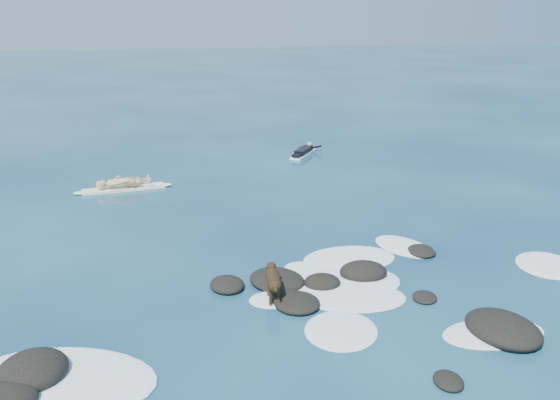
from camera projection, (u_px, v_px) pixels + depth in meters
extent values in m
plane|color=#0A2642|center=(315.00, 284.00, 15.15)|extent=(160.00, 160.00, 0.00)
ellipsoid|color=black|center=(425.00, 297.00, 14.40)|extent=(0.78, 0.86, 0.15)
ellipsoid|color=black|center=(288.00, 299.00, 14.23)|extent=(0.90, 1.10, 0.31)
ellipsoid|color=black|center=(297.00, 303.00, 14.05)|extent=(1.26, 1.33, 0.30)
ellipsoid|color=black|center=(503.00, 329.00, 12.83)|extent=(1.76, 2.02, 0.50)
ellipsoid|color=black|center=(448.00, 381.00, 11.21)|extent=(0.59, 0.72, 0.20)
ellipsoid|color=black|center=(422.00, 252.00, 16.92)|extent=(0.88, 0.87, 0.22)
ellipsoid|color=black|center=(277.00, 280.00, 15.18)|extent=(1.80, 1.89, 0.34)
ellipsoid|color=black|center=(363.00, 272.00, 15.52)|extent=(1.26, 1.04, 0.51)
ellipsoid|color=black|center=(32.00, 371.00, 11.35)|extent=(1.65, 1.72, 0.57)
ellipsoid|color=black|center=(322.00, 283.00, 15.01)|extent=(0.99, 0.91, 0.39)
ellipsoid|color=black|center=(421.00, 250.00, 17.08)|extent=(0.75, 0.72, 0.24)
ellipsoid|color=black|center=(227.00, 285.00, 14.95)|extent=(0.93, 1.07, 0.30)
ellipsoid|color=white|center=(59.00, 381.00, 11.28)|extent=(4.16, 3.26, 0.12)
ellipsoid|color=white|center=(338.00, 287.00, 15.00)|extent=(3.67, 2.71, 0.12)
ellipsoid|color=white|center=(493.00, 333.00, 12.89)|extent=(2.29, 1.36, 0.12)
ellipsoid|color=white|center=(312.00, 277.00, 15.53)|extent=(1.74, 2.29, 0.12)
ellipsoid|color=white|center=(404.00, 246.00, 17.45)|extent=(1.85, 2.26, 0.12)
ellipsoid|color=white|center=(349.00, 259.00, 16.62)|extent=(2.69, 1.98, 0.12)
ellipsoid|color=white|center=(341.00, 330.00, 13.00)|extent=(2.05, 2.17, 0.12)
ellipsoid|color=white|center=(548.00, 265.00, 16.21)|extent=(2.10, 2.25, 0.12)
ellipsoid|color=white|center=(352.00, 297.00, 14.49)|extent=(2.85, 2.16, 0.12)
ellipsoid|color=white|center=(273.00, 300.00, 14.34)|extent=(1.10, 0.90, 0.12)
cube|color=#FCF8CA|center=(124.00, 189.00, 22.65)|extent=(2.98, 1.03, 0.10)
ellipsoid|color=#FCF8CA|center=(164.00, 185.00, 23.11)|extent=(0.63, 0.41, 0.11)
ellipsoid|color=#FCF8CA|center=(82.00, 193.00, 22.18)|extent=(0.63, 0.41, 0.11)
imported|color=tan|center=(122.00, 162.00, 22.34)|extent=(0.55, 0.75, 1.90)
cube|color=white|center=(304.00, 154.00, 27.81)|extent=(1.63, 2.13, 0.08)
ellipsoid|color=white|center=(312.00, 149.00, 28.79)|extent=(0.49, 0.55, 0.08)
cube|color=black|center=(304.00, 151.00, 27.77)|extent=(1.08, 1.36, 0.22)
sphere|color=tan|center=(310.00, 144.00, 28.42)|extent=(0.32, 0.32, 0.23)
cylinder|color=black|center=(305.00, 146.00, 28.70)|extent=(0.56, 0.19, 0.25)
cylinder|color=black|center=(316.00, 147.00, 28.50)|extent=(0.39, 0.51, 0.25)
cube|color=black|center=(298.00, 155.00, 27.11)|extent=(0.59, 0.65, 0.14)
cylinder|color=black|center=(273.00, 280.00, 14.08)|extent=(0.36, 0.67, 0.31)
sphere|color=black|center=(272.00, 275.00, 14.36)|extent=(0.35, 0.35, 0.33)
sphere|color=black|center=(275.00, 286.00, 13.80)|extent=(0.32, 0.32, 0.30)
sphere|color=black|center=(271.00, 267.00, 14.50)|extent=(0.25, 0.25, 0.24)
cone|color=black|center=(271.00, 265.00, 14.64)|extent=(0.13, 0.15, 0.12)
cone|color=black|center=(269.00, 264.00, 14.46)|extent=(0.11, 0.09, 0.11)
cone|color=black|center=(274.00, 263.00, 14.47)|extent=(0.11, 0.09, 0.11)
cylinder|color=black|center=(269.00, 290.00, 14.39)|extent=(0.08, 0.08, 0.43)
cylinder|color=black|center=(276.00, 289.00, 14.40)|extent=(0.08, 0.08, 0.43)
cylinder|color=black|center=(271.00, 298.00, 13.96)|extent=(0.08, 0.08, 0.43)
cylinder|color=black|center=(278.00, 298.00, 13.98)|extent=(0.08, 0.08, 0.43)
cylinder|color=black|center=(275.00, 286.00, 13.65)|extent=(0.08, 0.31, 0.18)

